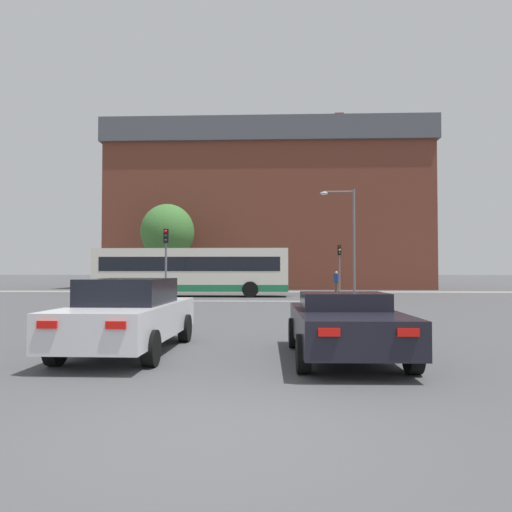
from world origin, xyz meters
TOP-DOWN VIEW (x-y plane):
  - ground_plane at (0.00, 0.00)m, footprint 400.00×400.00m
  - stop_line_strip at (0.00, 22.30)m, footprint 8.49×0.30m
  - far_pavement at (0.00, 34.47)m, footprint 69.44×2.50m
  - brick_civic_building at (-0.01, 46.01)m, footprint 30.07×15.64m
  - car_saloon_left at (-2.29, 5.03)m, footprint 1.96×4.96m
  - car_roadster_right at (2.00, 4.43)m, footprint 2.05×4.43m
  - bus_crossing_lead at (-4.74, 27.17)m, footprint 12.46×2.68m
  - traffic_light_near_left at (-5.49, 22.76)m, footprint 0.26×0.31m
  - traffic_light_far_right at (5.69, 34.12)m, footprint 0.26×0.31m
  - street_lamp_junction at (5.35, 27.20)m, footprint 2.25×0.36m
  - pedestrian_waiting at (5.50, 34.55)m, footprint 0.44×0.43m
  - tree_by_building at (-8.17, 35.40)m, footprint 4.38×4.38m

SIDE VIEW (x-z plane):
  - ground_plane at x=0.00m, z-range 0.00..0.00m
  - stop_line_strip at x=0.00m, z-range 0.00..0.01m
  - far_pavement at x=0.00m, z-range 0.00..0.01m
  - car_roadster_right at x=2.00m, z-range 0.03..1.28m
  - car_saloon_left at x=-2.29m, z-range 0.02..1.52m
  - pedestrian_waiting at x=5.50m, z-range 0.13..1.77m
  - bus_crossing_lead at x=-4.74m, z-range 0.12..3.21m
  - traffic_light_far_right at x=5.69m, z-range 0.66..4.36m
  - traffic_light_near_left at x=-5.49m, z-range 0.70..4.74m
  - street_lamp_junction at x=5.35m, z-range 0.80..7.74m
  - tree_by_building at x=-8.17m, z-range 1.26..8.41m
  - brick_civic_building at x=-0.01m, z-range -0.88..16.39m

